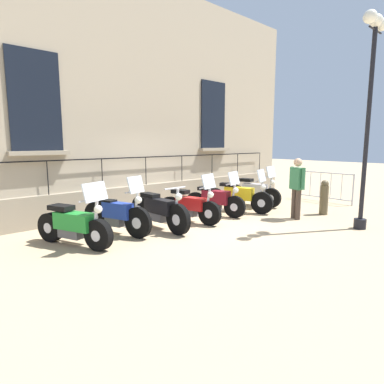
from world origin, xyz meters
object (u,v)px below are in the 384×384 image
at_px(lamppost, 371,88).
at_px(crowd_barrier, 325,186).
at_px(motorcycle_yellow, 238,197).
at_px(motorcycle_silver, 254,192).
at_px(motorcycle_red, 190,206).
at_px(pedestrian_walking, 297,185).
at_px(motorcycle_green, 74,225).
at_px(motorcycle_blue, 117,215).
at_px(motorcycle_maroon, 215,200).
at_px(motorcycle_black, 159,211).
at_px(bollard, 324,197).

relative_size(lamppost, crowd_barrier, 2.49).
relative_size(motorcycle_yellow, motorcycle_silver, 1.15).
bearing_deg(motorcycle_yellow, lamppost, 10.27).
bearing_deg(motorcycle_red, crowd_barrier, 79.75).
height_order(motorcycle_silver, pedestrian_walking, pedestrian_walking).
height_order(motorcycle_green, motorcycle_yellow, motorcycle_green).
distance_m(motorcycle_green, motorcycle_blue, 1.08).
relative_size(motorcycle_green, motorcycle_silver, 0.99).
bearing_deg(motorcycle_maroon, crowd_barrier, 75.98).
distance_m(motorcycle_black, motorcycle_silver, 4.08).
relative_size(motorcycle_blue, motorcycle_maroon, 1.03).
xyz_separation_m(motorcycle_maroon, bollard, (2.03, 2.40, 0.06)).
distance_m(motorcycle_yellow, bollard, 2.44).
bearing_deg(motorcycle_yellow, motorcycle_blue, -93.50).
xyz_separation_m(motorcycle_yellow, bollard, (1.96, 1.46, 0.06)).
bearing_deg(crowd_barrier, motorcycle_red, -100.25).
distance_m(motorcycle_black, motorcycle_red, 0.99).
bearing_deg(crowd_barrier, motorcycle_silver, -117.44).
height_order(motorcycle_red, motorcycle_maroon, motorcycle_red).
relative_size(motorcycle_yellow, crowd_barrier, 1.10).
bearing_deg(motorcycle_blue, lamppost, 52.29).
xyz_separation_m(crowd_barrier, pedestrian_walking, (0.68, -3.13, 0.37)).
bearing_deg(motorcycle_green, motorcycle_blue, 98.79).
relative_size(motorcycle_red, motorcycle_yellow, 0.86).
height_order(motorcycle_yellow, lamppost, lamppost).
bearing_deg(bollard, pedestrian_walking, -102.69).
bearing_deg(pedestrian_walking, motorcycle_red, -125.23).
bearing_deg(lamppost, motorcycle_green, -120.88).
bearing_deg(motorcycle_silver, bollard, 10.21).
relative_size(motorcycle_blue, motorcycle_black, 0.88).
bearing_deg(bollard, motorcycle_silver, -169.79).
bearing_deg(motorcycle_blue, motorcycle_maroon, 86.77).
bearing_deg(pedestrian_walking, motorcycle_blue, -114.25).
bearing_deg(lamppost, motorcycle_yellow, -169.73).
relative_size(motorcycle_green, motorcycle_yellow, 0.86).
bearing_deg(motorcycle_maroon, bollard, 49.75).
bearing_deg(bollard, motorcycle_blue, -112.03).
bearing_deg(pedestrian_walking, crowd_barrier, 102.21).
bearing_deg(motorcycle_maroon, lamppost, 24.44).
bearing_deg(motorcycle_maroon, motorcycle_red, -84.17).
xyz_separation_m(bollard, pedestrian_walking, (-0.25, -1.11, 0.43)).
height_order(motorcycle_blue, motorcycle_black, motorcycle_blue).
distance_m(motorcycle_red, bollard, 3.97).
height_order(lamppost, crowd_barrier, lamppost).
distance_m(motorcycle_blue, motorcycle_maroon, 3.05).
bearing_deg(motorcycle_red, motorcycle_maroon, 95.83).
distance_m(motorcycle_green, crowd_barrier, 8.59).
relative_size(motorcycle_black, motorcycle_yellow, 1.00).
height_order(motorcycle_maroon, bollard, motorcycle_maroon).
distance_m(motorcycle_yellow, crowd_barrier, 3.64).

